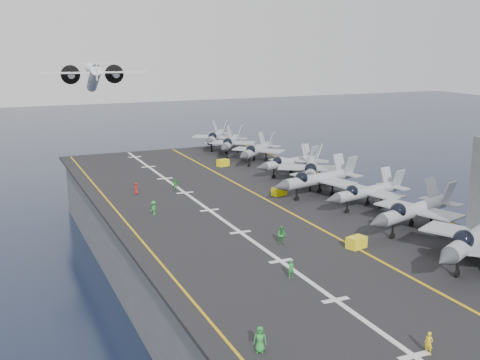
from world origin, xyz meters
name	(u,v)px	position (x,y,z in m)	size (l,w,h in m)	color
ground	(252,279)	(0.00, 0.00, 0.00)	(500.00, 500.00, 0.00)	#142135
hull	(252,244)	(0.00, 0.00, 5.00)	(36.00, 90.00, 10.00)	#56595E
flight_deck	(252,207)	(0.00, 0.00, 10.20)	(38.00, 92.00, 0.40)	black
foul_line	(272,203)	(3.00, 0.00, 10.42)	(0.35, 90.00, 0.02)	gold
landing_centerline	(209,210)	(-6.00, 0.00, 10.42)	(0.50, 90.00, 0.02)	silver
deck_edge_port	(124,220)	(-17.00, 0.00, 10.42)	(0.25, 90.00, 0.02)	gold
deck_edge_stbd	(369,192)	(18.50, 0.00, 10.42)	(0.25, 90.00, 0.02)	gold
fighter_jet_1	(476,235)	(11.05, -27.91, 13.23)	(19.49, 17.14, 5.67)	#9EA7B0
fighter_jet_2	(415,209)	(12.38, -17.26, 12.99)	(17.29, 14.17, 5.18)	#929AA1
fighter_jet_3	(368,191)	(13.14, -7.12, 12.72)	(15.10, 11.81, 4.64)	#90979E
fighter_jet_4	(319,178)	(10.64, 1.02, 12.98)	(16.91, 13.40, 5.16)	#90979E
fighter_jet_5	(311,167)	(13.25, 7.60, 13.03)	(16.46, 18.16, 5.25)	#A2AAB1
fighter_jet_6	(290,161)	(13.39, 14.63, 12.63)	(14.72, 11.83, 4.45)	#989FA9
fighter_jet_7	(257,149)	(12.85, 26.05, 12.81)	(16.41, 16.25, 4.81)	#9199A2
fighter_jet_8	(230,142)	(11.46, 35.15, 12.89)	(15.73, 17.23, 4.98)	gray
tow_cart_a	(356,242)	(3.06, -19.63, 11.01)	(2.30, 1.82, 1.21)	yellow
tow_cart_b	(279,191)	(5.69, 3.36, 10.97)	(2.12, 1.64, 1.13)	#C5BA06
tow_cart_c	(223,163)	(6.09, 25.58, 10.99)	(2.24, 1.78, 1.18)	yellow
crew_0	(260,339)	(-15.44, -35.26, 11.34)	(1.35, 1.20, 1.89)	#268C33
crew_1	(291,269)	(-7.11, -24.23, 11.27)	(1.14, 0.85, 1.75)	#268C33
crew_3	(154,208)	(-13.12, 0.71, 11.30)	(1.29, 1.26, 1.81)	green
crew_4	(176,185)	(-6.82, 11.77, 11.32)	(1.27, 1.02, 1.83)	#268C33
crew_5	(136,188)	(-12.53, 12.09, 11.23)	(0.67, 0.99, 1.65)	#B21919
crew_6	(429,343)	(-4.92, -40.13, 11.22)	(0.97, 1.15, 1.64)	yellow
crew_7	(282,235)	(-3.58, -15.50, 11.40)	(1.44, 1.32, 2.00)	#268C33
transport_plane	(94,79)	(-10.69, 52.18, 24.37)	(22.18, 16.10, 4.96)	silver
fighter_jet_9	(216,136)	(11.46, 43.00, 12.89)	(15.73, 17.23, 4.98)	gray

